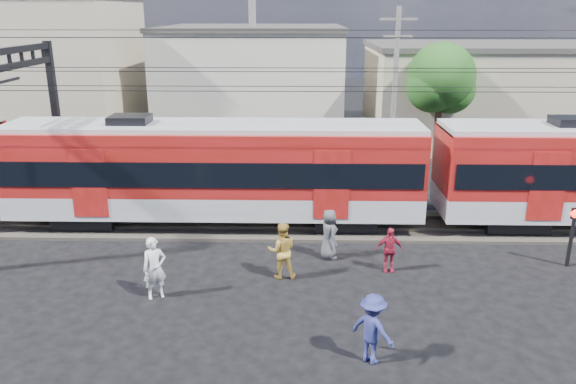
{
  "coord_description": "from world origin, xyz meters",
  "views": [
    {
      "loc": [
        1.36,
        -13.1,
        8.28
      ],
      "look_at": [
        0.94,
        5.0,
        2.42
      ],
      "focal_mm": 35.0,
      "sensor_mm": 36.0,
      "label": 1
    }
  ],
  "objects_px": {
    "pedestrian_c": "(373,329)",
    "commuter_train": "(221,168)",
    "pedestrian_a": "(155,268)",
    "crossing_signal": "(573,226)"
  },
  "relations": [
    {
      "from": "pedestrian_c",
      "to": "commuter_train",
      "type": "bearing_deg",
      "value": -21.74
    },
    {
      "from": "pedestrian_a",
      "to": "crossing_signal",
      "type": "height_order",
      "value": "crossing_signal"
    },
    {
      "from": "pedestrian_a",
      "to": "pedestrian_c",
      "type": "xyz_separation_m",
      "value": [
        6.12,
        -3.13,
        -0.05
      ]
    },
    {
      "from": "commuter_train",
      "to": "crossing_signal",
      "type": "distance_m",
      "value": 12.75
    },
    {
      "from": "commuter_train",
      "to": "crossing_signal",
      "type": "height_order",
      "value": "commuter_train"
    },
    {
      "from": "commuter_train",
      "to": "pedestrian_a",
      "type": "distance_m",
      "value": 6.26
    },
    {
      "from": "commuter_train",
      "to": "pedestrian_a",
      "type": "height_order",
      "value": "commuter_train"
    },
    {
      "from": "commuter_train",
      "to": "pedestrian_c",
      "type": "xyz_separation_m",
      "value": [
        4.91,
        -9.1,
        -1.49
      ]
    },
    {
      "from": "pedestrian_a",
      "to": "crossing_signal",
      "type": "xyz_separation_m",
      "value": [
        13.43,
        2.48,
        0.49
      ]
    },
    {
      "from": "commuter_train",
      "to": "crossing_signal",
      "type": "xyz_separation_m",
      "value": [
        12.22,
        -3.49,
        -0.95
      ]
    }
  ]
}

